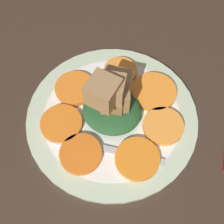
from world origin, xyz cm
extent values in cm
cube|color=#38281E|center=(0.00, 0.00, 1.00)|extent=(120.00, 120.00, 2.00)
cylinder|color=beige|center=(0.00, 0.00, 2.50)|extent=(29.89, 29.89, 1.00)
cylinder|color=white|center=(0.00, 0.00, 2.55)|extent=(23.92, 23.92, 1.00)
cylinder|color=orange|center=(6.06, -6.77, 3.58)|extent=(7.20, 7.20, 0.95)
cylinder|color=orange|center=(8.96, 0.13, 3.58)|extent=(6.93, 6.93, 0.95)
cylinder|color=orange|center=(6.12, 6.32, 3.58)|extent=(8.06, 8.06, 0.95)
cylinder|color=orange|center=(-0.91, 9.12, 3.58)|extent=(6.22, 6.22, 0.95)
cylinder|color=orange|center=(-7.89, 3.22, 3.58)|extent=(7.22, 7.22, 0.95)
cylinder|color=orange|center=(-7.76, -4.16, 3.58)|extent=(7.11, 7.11, 0.95)
cylinder|color=orange|center=(-2.87, -8.42, 3.58)|extent=(6.87, 6.87, 0.95)
ellipsoid|color=#235128|center=(0.00, 0.00, 4.47)|extent=(10.12, 9.11, 2.73)
cube|color=#9E754C|center=(-0.17, 2.71, 8.11)|extent=(4.59, 4.59, 4.56)
cube|color=#9E754C|center=(0.07, 1.04, 8.17)|extent=(5.98, 5.98, 4.68)
cube|color=olive|center=(-0.09, 0.60, 7.76)|extent=(4.00, 4.00, 3.85)
cube|color=#9E754C|center=(-0.96, -1.32, 12.17)|extent=(5.08, 5.08, 4.23)
cube|color=#9E754C|center=(0.20, 0.35, 11.45)|extent=(3.98, 3.98, 3.74)
cube|color=#B2B2B7|center=(4.12, -6.35, 3.30)|extent=(12.58, 1.40, 0.40)
cube|color=#B2B2B7|center=(-2.92, -6.52, 3.30)|extent=(1.58, 2.35, 0.40)
cube|color=#B2B2B7|center=(-6.13, -7.60, 3.30)|extent=(4.95, 0.43, 0.40)
cube|color=#B2B2B7|center=(-6.14, -6.93, 3.30)|extent=(4.95, 0.43, 0.40)
cube|color=#B2B2B7|center=(-6.16, -6.27, 3.30)|extent=(4.95, 0.43, 0.40)
cube|color=#B2B2B7|center=(-6.17, -5.60, 3.30)|extent=(4.95, 0.43, 0.40)
camera|label=1|loc=(6.06, -21.89, 46.39)|focal=45.00mm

